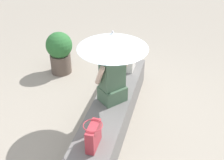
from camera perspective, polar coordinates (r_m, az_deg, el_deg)
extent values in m
plane|color=#9E9384|center=(4.55, -0.06, -8.44)|extent=(14.00, 14.00, 0.00)
cube|color=slate|center=(4.41, -0.06, -6.33)|extent=(2.67, 0.51, 0.43)
cube|color=#47664C|center=(4.24, 0.06, -2.59)|extent=(0.44, 0.43, 0.22)
cube|color=#47664C|center=(4.05, 0.07, 1.46)|extent=(0.37, 0.36, 0.48)
sphere|color=beige|center=(3.89, 0.07, 5.75)|extent=(0.20, 0.20, 0.20)
cylinder|color=beige|center=(3.94, -2.32, 0.89)|extent=(0.18, 0.20, 0.32)
cylinder|color=beige|center=(4.14, 2.34, 2.56)|extent=(0.18, 0.20, 0.32)
cylinder|color=#B7B7BC|center=(4.00, 0.11, 2.09)|extent=(0.02, 0.02, 1.05)
cone|color=silver|center=(3.80, 0.12, 7.54)|extent=(0.93, 0.93, 0.21)
sphere|color=#B7B7BC|center=(3.76, 0.12, 9.19)|extent=(0.03, 0.03, 0.03)
cube|color=silver|center=(4.97, 3.31, 3.68)|extent=(0.28, 0.17, 0.31)
torus|color=silver|center=(4.89, 3.38, 5.43)|extent=(0.21, 0.21, 0.01)
cube|color=#B2333D|center=(3.52, -3.57, -10.64)|extent=(0.31, 0.10, 0.30)
torus|color=#B2333D|center=(3.41, -3.66, -8.62)|extent=(0.23, 0.23, 0.01)
cylinder|color=brown|center=(5.79, -9.70, 3.16)|extent=(0.39, 0.39, 0.37)
sphere|color=#2D6B33|center=(5.61, -10.05, 6.55)|extent=(0.49, 0.49, 0.49)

